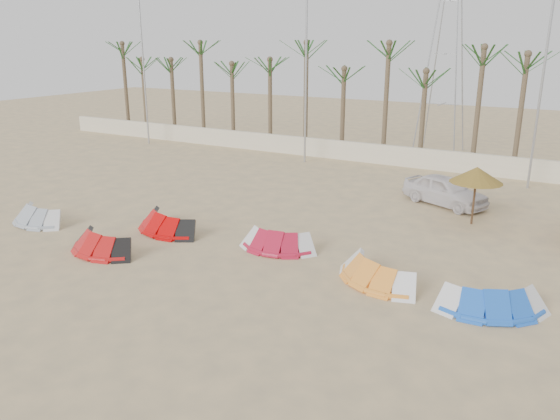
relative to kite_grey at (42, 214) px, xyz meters
The scene contains 15 objects.
ground 10.88m from the kite_grey, 14.15° to the right, with size 120.00×120.00×0.00m, color tan.
boundary_wall 22.03m from the kite_grey, 61.40° to the left, with size 60.00×0.30×1.30m, color beige.
palm_line 24.42m from the kite_grey, 61.72° to the left, with size 52.00×4.00×7.70m.
lamp_a 20.45m from the kite_grey, 118.51° to the left, with size 1.25×0.14×11.00m.
lamp_b 18.72m from the kite_grey, 75.20° to the left, with size 1.25×0.14×11.00m.
lamp_c 25.97m from the kite_grey, 43.02° to the left, with size 1.25×0.14×11.00m.
pylon 27.85m from the kite_grey, 65.51° to the left, with size 3.00×3.00×14.00m, color #A5A8AD, non-canonical shape.
kite_grey is the anchor object (origin of this frame).
kite_red_left 6.14m from the kite_grey, 20.10° to the left, with size 3.74×2.26×0.90m.
kite_red_mid 5.31m from the kite_grey, 11.73° to the right, with size 3.27×1.79×0.90m.
kite_red_right 11.34m from the kite_grey, 12.82° to the left, with size 3.18×1.90×0.90m.
kite_orange 15.54m from the kite_grey, ahead, with size 3.74×2.69×0.90m.
kite_blue 19.30m from the kite_grey, ahead, with size 3.70×2.64×0.90m.
parasol_left 19.55m from the kite_grey, 28.82° to the left, with size 2.31×2.31×2.63m.
car 19.29m from the kite_grey, 37.74° to the left, with size 1.77×4.39×1.50m, color silver.
Camera 1 is at (10.47, -12.49, 7.95)m, focal length 35.00 mm.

